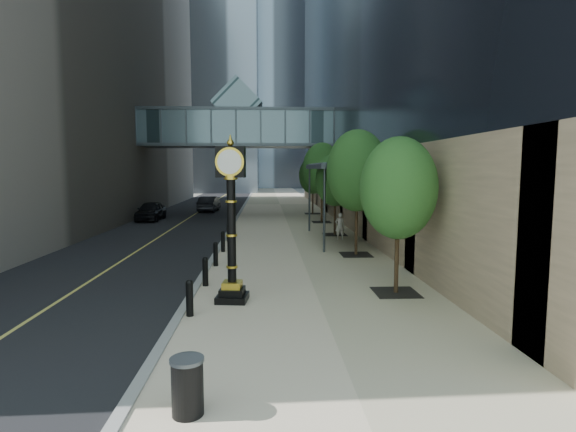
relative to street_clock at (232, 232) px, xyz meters
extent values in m
plane|color=gray|center=(1.64, -2.36, -2.17)|extent=(320.00, 320.00, 0.00)
cube|color=black|center=(-5.36, 37.64, -2.16)|extent=(8.00, 180.00, 0.02)
cube|color=beige|center=(2.64, 37.64, -2.14)|extent=(8.00, 180.00, 0.06)
cube|color=gray|center=(-1.36, 37.64, -2.14)|extent=(0.25, 180.00, 0.07)
cube|color=#90A0B5|center=(-4.36, 117.64, 30.33)|extent=(22.00, 22.00, 65.00)
cube|color=#43646C|center=(-1.36, 25.64, 5.33)|extent=(17.00, 4.00, 3.00)
cube|color=#383F44|center=(-1.36, 25.64, 3.88)|extent=(17.00, 4.20, 0.25)
cube|color=#383F44|center=(-1.36, 25.64, 6.78)|extent=(17.00, 4.20, 0.25)
cube|color=#43646C|center=(-1.36, 25.64, 7.43)|extent=(4.24, 3.00, 4.24)
cube|color=#383F44|center=(5.14, 11.64, 2.03)|extent=(3.00, 8.00, 0.25)
cube|color=#43646C|center=(5.14, 11.64, 2.18)|extent=(2.80, 7.80, 0.06)
cylinder|color=#383F44|center=(3.84, 7.94, -0.07)|extent=(0.12, 0.12, 4.20)
cylinder|color=#383F44|center=(3.84, 15.34, -0.07)|extent=(0.12, 0.12, 4.20)
cylinder|color=black|center=(-1.06, -1.36, -1.66)|extent=(0.20, 0.20, 0.90)
cylinder|color=black|center=(-1.06, 1.84, -1.66)|extent=(0.20, 0.20, 0.90)
cylinder|color=black|center=(-1.06, 5.04, -1.66)|extent=(0.20, 0.20, 0.90)
cylinder|color=black|center=(-1.06, 8.24, -1.66)|extent=(0.20, 0.20, 0.90)
cylinder|color=black|center=(-1.06, 11.44, -1.66)|extent=(0.20, 0.20, 0.90)
cylinder|color=black|center=(-1.06, 14.64, -1.66)|extent=(0.20, 0.20, 0.90)
cube|color=black|center=(5.24, 0.64, -2.10)|extent=(1.40, 1.40, 0.02)
cylinder|color=#3B2B19|center=(5.24, 0.64, -0.78)|extent=(0.14, 0.14, 2.67)
ellipsoid|color=#225C22|center=(5.24, 0.64, 1.29)|extent=(2.45, 2.45, 3.27)
cube|color=black|center=(5.24, 7.14, -2.10)|extent=(1.40, 1.40, 0.02)
cylinder|color=#3B2B19|center=(5.24, 7.14, -0.57)|extent=(0.14, 0.14, 3.09)
ellipsoid|color=#225C22|center=(5.24, 7.14, 1.82)|extent=(2.83, 2.83, 3.77)
cube|color=black|center=(5.24, 13.64, -2.10)|extent=(1.40, 1.40, 0.02)
cylinder|color=#3B2B19|center=(5.24, 13.64, -0.79)|extent=(0.14, 0.14, 2.65)
ellipsoid|color=#225C22|center=(5.24, 13.64, 1.25)|extent=(2.42, 2.42, 3.23)
cube|color=black|center=(5.24, 20.14, -2.10)|extent=(1.40, 1.40, 0.02)
cylinder|color=#3B2B19|center=(5.24, 20.14, -0.53)|extent=(0.14, 0.14, 3.17)
ellipsoid|color=#225C22|center=(5.24, 20.14, 1.92)|extent=(2.91, 2.91, 3.87)
cube|color=black|center=(5.24, 26.64, -2.10)|extent=(1.40, 1.40, 0.02)
cylinder|color=#3B2B19|center=(5.24, 26.64, -0.76)|extent=(0.14, 0.14, 2.71)
ellipsoid|color=#225C22|center=(5.24, 26.64, 1.33)|extent=(2.48, 2.48, 3.31)
cube|color=black|center=(0.00, 0.00, -2.01)|extent=(1.01, 1.01, 0.20)
cube|color=black|center=(0.00, 0.00, -1.81)|extent=(0.79, 0.79, 0.20)
cube|color=gold|center=(0.00, 0.00, -1.61)|extent=(0.62, 0.62, 0.20)
cylinder|color=black|center=(0.00, 0.00, 0.07)|extent=(0.26, 0.26, 3.15)
cube|color=black|center=(0.00, 0.00, 2.10)|extent=(0.89, 0.40, 0.91)
cylinder|color=white|center=(0.00, 0.18, 2.10)|extent=(0.71, 0.12, 0.71)
cylinder|color=white|center=(0.00, -0.18, 2.10)|extent=(0.71, 0.12, 0.71)
sphere|color=gold|center=(0.00, 0.00, 2.66)|extent=(0.20, 0.20, 0.20)
cylinder|color=black|center=(-0.26, -6.36, -1.66)|extent=(0.55, 0.55, 0.90)
imported|color=beige|center=(5.26, 11.83, -1.35)|extent=(0.56, 0.38, 1.52)
imported|color=black|center=(-8.09, 22.47, -1.40)|extent=(1.80, 4.41, 1.50)
imported|color=black|center=(-4.40, 29.76, -1.43)|extent=(1.79, 4.47, 1.45)
camera|label=1|loc=(1.04, -13.40, 1.89)|focal=28.00mm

